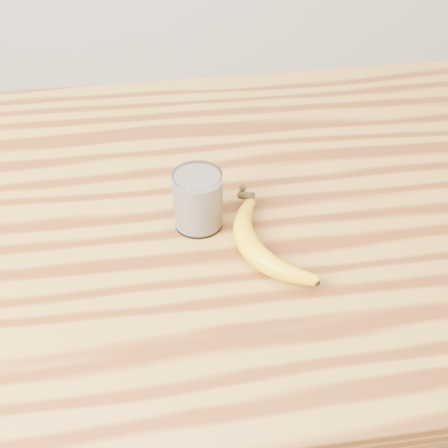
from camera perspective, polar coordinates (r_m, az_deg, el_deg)
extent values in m
cube|color=olive|center=(0.95, 0.90, 0.90)|extent=(1.20, 0.80, 0.04)
cylinder|color=brown|center=(1.64, 17.80, -1.77)|extent=(0.06, 0.06, 0.86)
cylinder|color=white|center=(0.88, -2.40, 2.22)|extent=(0.07, 0.07, 0.09)
torus|color=white|center=(0.85, -2.48, 4.46)|extent=(0.07, 0.07, 0.00)
cylinder|color=beige|center=(0.88, -2.39, 2.10)|extent=(0.07, 0.07, 0.08)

